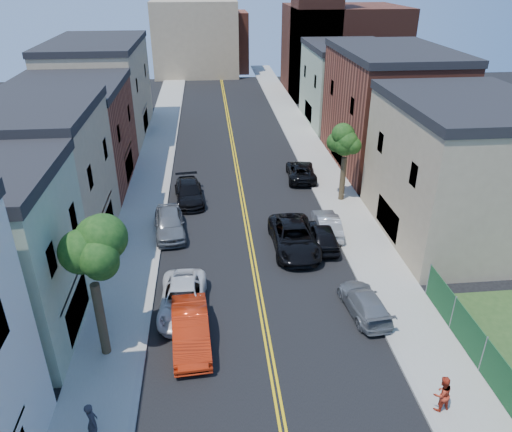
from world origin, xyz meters
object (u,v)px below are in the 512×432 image
object	(u,v)px
white_pickup	(183,299)
black_suv_lane	(294,238)
black_car_left	(189,192)
dark_car_right_far	(301,171)
grey_car_right	(364,302)
pedestrian_right	(442,394)
silver_car_right	(327,224)
red_sedan	(191,329)
grey_car_left	(170,223)
black_car_right	(322,235)
pedestrian_left	(92,422)

from	to	relation	value
white_pickup	black_suv_lane	bearing A→B (deg)	40.89
black_car_left	dark_car_right_far	distance (m)	10.46
grey_car_right	black_suv_lane	world-z (taller)	black_suv_lane
grey_car_right	pedestrian_right	world-z (taller)	pedestrian_right
silver_car_right	black_suv_lane	size ratio (longest dim) A/B	0.72
grey_car_right	pedestrian_right	xyz separation A→B (m)	(1.20, -6.80, 0.36)
grey_car_right	pedestrian_right	size ratio (longest dim) A/B	2.60
grey_car_right	black_suv_lane	xyz separation A→B (m)	(-2.66, 7.02, 0.21)
red_sedan	pedestrian_right	bearing A→B (deg)	-30.51
silver_car_right	black_suv_lane	bearing A→B (deg)	37.45
grey_car_left	black_car_left	world-z (taller)	grey_car_left
grey_car_right	silver_car_right	distance (m)	8.88
black_suv_lane	black_car_right	bearing A→B (deg)	7.28
black_car_right	black_car_left	bearing A→B (deg)	-38.47
red_sedan	black_car_left	xyz separation A→B (m)	(-0.47, 16.75, -0.08)
red_sedan	grey_car_right	bearing A→B (deg)	5.45
silver_car_right	pedestrian_right	bearing A→B (deg)	96.79
black_car_left	black_suv_lane	size ratio (longest dim) A/B	0.85
black_suv_lane	pedestrian_right	world-z (taller)	pedestrian_right
silver_car_right	dark_car_right_far	distance (m)	10.09
red_sedan	silver_car_right	bearing A→B (deg)	44.41
grey_car_left	pedestrian_right	size ratio (longest dim) A/B	2.91
red_sedan	black_car_left	size ratio (longest dim) A/B	0.97
dark_car_right_far	pedestrian_left	distance (m)	28.89
black_car_right	grey_car_left	bearing A→B (deg)	-11.51
black_car_right	pedestrian_right	bearing A→B (deg)	100.33
black_car_left	pedestrian_right	bearing A→B (deg)	-69.31
black_car_right	silver_car_right	bearing A→B (deg)	-110.65
pedestrian_left	grey_car_left	bearing A→B (deg)	-29.95
dark_car_right_far	white_pickup	bearing A→B (deg)	65.75
black_car_left	pedestrian_left	bearing A→B (deg)	-104.10
black_car_right	black_suv_lane	xyz separation A→B (m)	(-1.97, -0.28, 0.09)
white_pickup	black_car_right	xyz separation A→B (m)	(9.10, 6.15, 0.03)
white_pickup	grey_car_right	xyz separation A→B (m)	(9.79, -1.15, -0.09)
grey_car_left	black_suv_lane	xyz separation A→B (m)	(8.34, -2.89, -0.00)
pedestrian_left	grey_car_right	bearing A→B (deg)	-85.44
grey_car_left	dark_car_right_far	size ratio (longest dim) A/B	0.98
red_sedan	grey_car_left	world-z (taller)	grey_car_left
black_car_right	pedestrian_right	xyz separation A→B (m)	(1.89, -14.10, 0.25)
grey_car_left	silver_car_right	bearing A→B (deg)	-11.78
black_car_right	silver_car_right	size ratio (longest dim) A/B	1.02
grey_car_right	black_suv_lane	distance (m)	7.51
black_car_right	pedestrian_right	world-z (taller)	pedestrian_right
red_sedan	white_pickup	distance (m)	2.70
white_pickup	grey_car_right	world-z (taller)	white_pickup
silver_car_right	dark_car_right_far	world-z (taller)	silver_car_right
red_sedan	black_car_right	xyz separation A→B (m)	(8.61, 8.80, -0.07)
grey_car_right	black_car_right	size ratio (longest dim) A/B	0.99
pedestrian_left	dark_car_right_far	bearing A→B (deg)	-49.87
grey_car_right	grey_car_left	bearing A→B (deg)	-47.62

